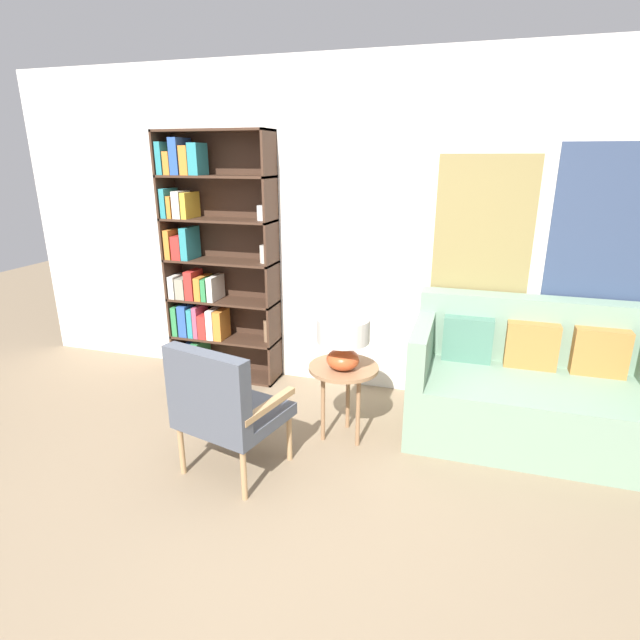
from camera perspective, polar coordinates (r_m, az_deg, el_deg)
name	(u,v)px	position (r m, az deg, el deg)	size (l,w,h in m)	color
ground_plane	(264,537)	(2.94, -6.42, -23.38)	(14.00, 14.00, 0.00)	#847056
wall_back	(362,232)	(4.17, 4.77, 9.94)	(6.40, 0.08, 2.70)	white
bookshelf	(207,266)	(4.54, -12.79, 6.03)	(0.99, 0.30, 2.16)	#422B1E
armchair	(222,404)	(3.15, -11.11, -9.35)	(0.70, 0.68, 0.89)	tan
couch	(528,388)	(3.92, 22.71, -7.18)	(1.64, 0.93, 0.96)	gray
side_table	(343,375)	(3.51, 2.70, -6.28)	(0.49, 0.49, 0.56)	#99704C
table_lamp	(343,338)	(3.35, 2.68, -2.05)	(0.35, 0.35, 0.36)	#C65128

